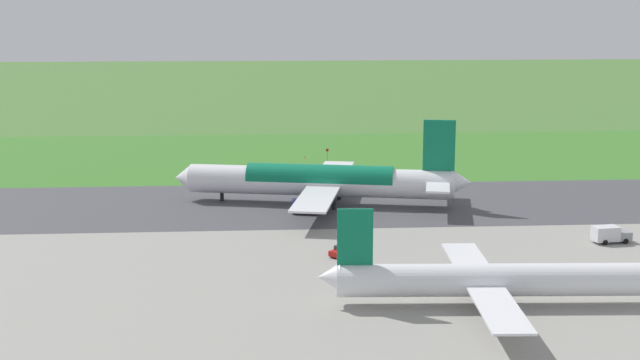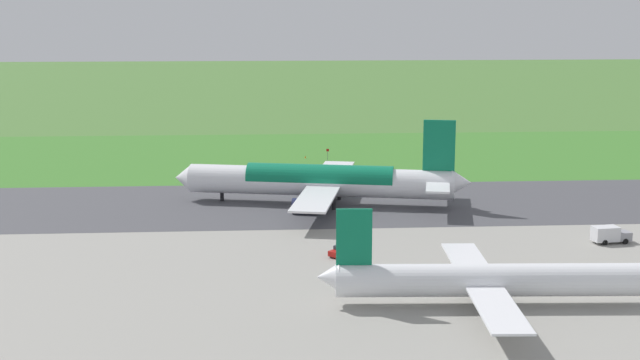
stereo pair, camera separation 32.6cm
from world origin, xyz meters
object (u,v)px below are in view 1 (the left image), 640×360
airliner_parked_mid (487,279)px  traffic_cone_orange (305,157)px  service_car_followme (342,250)px  no_stopping_sign (327,154)px  service_truck_baggage (610,234)px  airliner_main (322,181)px

airliner_parked_mid → traffic_cone_orange: (16.85, -102.27, -3.02)m
airliner_parked_mid → service_car_followme: (15.39, -21.76, -2.45)m
airliner_parked_mid → no_stopping_sign: bearing=-83.2°
service_truck_baggage → service_car_followme: 41.35m
service_truck_baggage → no_stopping_sign: 81.86m
service_truck_baggage → traffic_cone_orange: size_ratio=10.98×
traffic_cone_orange → service_truck_baggage: bearing=119.2°
airliner_main → service_car_followme: airliner_main is taller
service_truck_baggage → no_stopping_sign: size_ratio=2.16×
airliner_main → airliner_parked_mid: size_ratio=1.30×
airliner_parked_mid → service_car_followme: size_ratio=9.56×
airliner_main → service_truck_baggage: size_ratio=8.90×
service_truck_baggage → no_stopping_sign: no_stopping_sign is taller
airliner_main → service_car_followme: (-0.68, 32.78, -3.51)m
airliner_parked_mid → no_stopping_sign: (11.85, -98.63, -1.64)m
service_car_followme → no_stopping_sign: bearing=-92.6°
service_car_followme → traffic_cone_orange: 80.52m
traffic_cone_orange → airliner_main: bearing=90.9°
airliner_main → airliner_parked_mid: bearing=106.4°
airliner_parked_mid → service_truck_baggage: airliner_parked_mid is taller
airliner_main → service_car_followme: 32.97m
airliner_main → service_car_followme: bearing=91.2°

